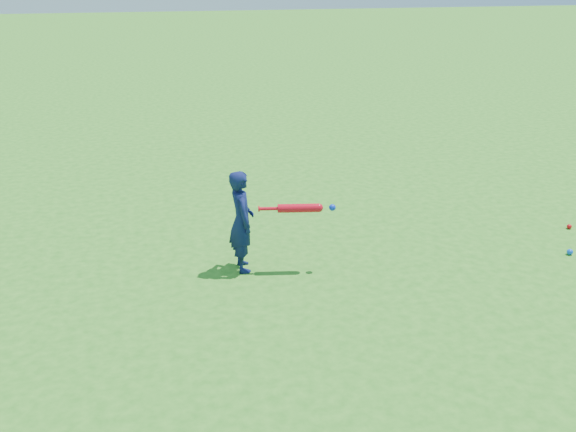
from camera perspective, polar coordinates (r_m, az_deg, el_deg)
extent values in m
plane|color=#27711B|center=(7.47, -0.93, -3.36)|extent=(80.00, 80.00, 0.00)
imported|color=#0E1645|center=(6.91, -4.14, -0.45)|extent=(0.28, 0.42, 1.13)
sphere|color=red|center=(8.89, 23.73, -0.86)|extent=(0.06, 0.06, 0.06)
sphere|color=blue|center=(8.11, 23.77, -2.94)|extent=(0.07, 0.07, 0.07)
cylinder|color=red|center=(6.80, -2.60, 0.64)|extent=(0.03, 0.06, 0.06)
cylinder|color=red|center=(6.80, -1.72, 0.65)|extent=(0.21, 0.07, 0.04)
cylinder|color=red|center=(6.81, 0.91, 0.70)|extent=(0.45, 0.17, 0.09)
sphere|color=red|center=(6.83, 2.75, 0.73)|extent=(0.09, 0.09, 0.09)
sphere|color=#0B2DCB|center=(6.85, 3.96, 0.75)|extent=(0.07, 0.07, 0.07)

